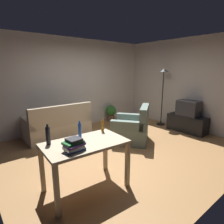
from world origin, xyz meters
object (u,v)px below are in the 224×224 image
bottle_blue (80,131)px  book_stack (74,145)px  couch (58,126)px  armchair (133,129)px  tv_stand (187,124)px  potted_plant (111,112)px  tv (189,108)px  bottle_dark (48,135)px  bottle_amber (103,126)px  torchiere_lamp (163,81)px  desk (85,149)px

bottle_blue → book_stack: (-0.26, -0.31, -0.05)m
couch → armchair: size_ratio=1.34×
tv_stand → potted_plant: (-1.07, 2.24, 0.09)m
tv → armchair: 1.88m
potted_plant → bottle_dark: size_ratio=1.93×
armchair → book_stack: size_ratio=4.29×
tv_stand → bottle_blue: (-3.71, -0.31, 0.65)m
tv → bottle_amber: 3.25m
tv → torchiere_lamp: 1.16m
desk → armchair: bearing=29.1°
armchair → bottle_dark: bottle_dark is taller
desk → potted_plant: size_ratio=2.17×
tv → bottle_dark: size_ratio=2.03×
tv_stand → torchiere_lamp: 1.49m
torchiere_lamp → bottle_blue: 3.95m
couch → bottle_blue: 2.39m
tv → desk: (-3.72, -0.46, -0.05)m
tv_stand → couch: bearing=58.3°
torchiere_lamp → desk: 4.03m
potted_plant → bottle_dark: 3.97m
desk → bottle_dark: (-0.44, 0.26, 0.24)m
tv → book_stack: 4.03m
bottle_dark → bottle_amber: bearing=-3.1°
couch → tv: size_ratio=2.74×
tv → bottle_amber: size_ratio=2.59×
torchiere_lamp → book_stack: (-3.97, -1.54, -0.57)m
potted_plant → book_stack: (-2.91, -2.86, 0.51)m
couch → bottle_dark: 2.44m
torchiere_lamp → desk: torchiere_lamp is taller
tv_stand → desk: (-3.72, -0.46, 0.41)m
armchair → tv_stand: bearing=127.8°
potted_plant → book_stack: bearing=-135.5°
couch → tv: same height
torchiere_lamp → book_stack: bearing=-158.8°
potted_plant → armchair: armchair is taller
couch → desk: size_ratio=1.33×
tv_stand → armchair: (-1.77, 0.48, 0.08)m
torchiere_lamp → desk: (-3.72, -1.38, -0.76)m
couch → bottle_blue: size_ratio=5.67×
tv_stand → armchair: bearing=75.0°
tv → bottle_dark: (-4.16, -0.20, 0.19)m
desk → armchair: size_ratio=1.01×
tv_stand → book_stack: 4.07m
couch → tv: 3.69m
tv_stand → potted_plant: size_ratio=1.93×
couch → potted_plant: (2.05, 0.31, 0.02)m
couch → torchiere_lamp: torchiere_lamp is taller
bottle_dark → book_stack: bottle_dark is taller
torchiere_lamp → desk: bearing=-159.7°
couch → tv: (3.12, -1.93, 0.39)m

